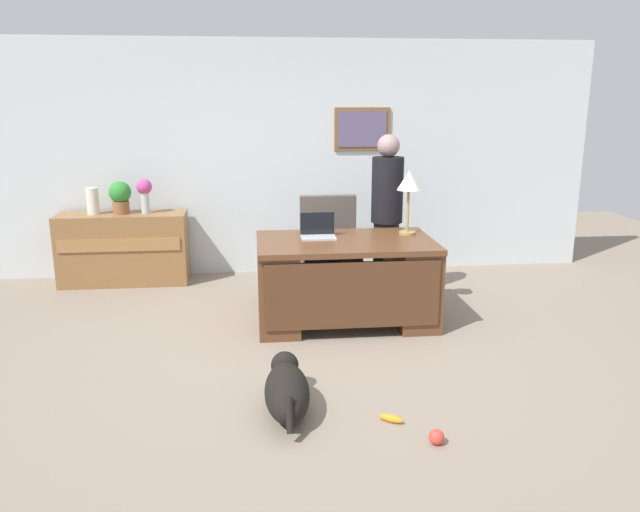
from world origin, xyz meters
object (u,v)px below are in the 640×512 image
object	(u,v)px
credenza	(124,248)
vase_with_flowers	(144,191)
dog_toy_ball	(436,437)
laptop	(318,231)
person_standing	(387,216)
desk_lamp	(409,185)
armchair	(330,250)
dog_lying	(287,389)
desk	(346,279)
dog_toy_bone	(391,418)
potted_plant	(120,196)
vase_empty	(93,201)

from	to	relation	value
credenza	vase_with_flowers	distance (m)	0.70
dog_toy_ball	laptop	bearing A→B (deg)	101.59
person_standing	desk_lamp	size ratio (longest dim) A/B	2.81
armchair	dog_toy_ball	distance (m)	3.14
desk_lamp	dog_lying	bearing A→B (deg)	-124.01
credenza	desk_lamp	bearing A→B (deg)	-24.55
person_standing	desk_lamp	xyz separation A→B (m)	(0.10, -0.47, 0.38)
armchair	dog_toy_ball	world-z (taller)	armchair
desk	person_standing	size ratio (longest dim) A/B	0.95
dog_toy_ball	dog_toy_bone	distance (m)	0.36
vase_with_flowers	potted_plant	xyz separation A→B (m)	(-0.26, 0.00, -0.05)
dog_toy_bone	dog_toy_ball	bearing A→B (deg)	-53.38
desk	person_standing	distance (m)	0.97
person_standing	dog_toy_bone	world-z (taller)	person_standing
desk_lamp	potted_plant	distance (m)	3.21
credenza	laptop	distance (m)	2.51
desk	armchair	bearing A→B (deg)	92.20
desk	credenza	bearing A→B (deg)	146.07
credenza	vase_empty	size ratio (longest dim) A/B	4.82
dog_lying	potted_plant	world-z (taller)	potted_plant
laptop	potted_plant	bearing A→B (deg)	146.11
desk_lamp	vase_empty	bearing A→B (deg)	157.44
armchair	dog_toy_ball	bearing A→B (deg)	-84.89
vase_empty	dog_toy_bone	size ratio (longest dim) A/B	1.74
armchair	dog_toy_bone	size ratio (longest dim) A/B	6.15
laptop	vase_with_flowers	distance (m)	2.27
person_standing	dog_toy_ball	xyz separation A→B (m)	(-0.28, -2.86, -0.83)
credenza	dog_toy_ball	bearing A→B (deg)	-55.73
laptop	dog_toy_ball	distance (m)	2.52
person_standing	desk	bearing A→B (deg)	-127.37
potted_plant	dog_toy_ball	xyz separation A→B (m)	(2.53, -3.72, -0.95)
dog_toy_ball	dog_lying	bearing A→B (deg)	149.38
laptop	desk_lamp	bearing A→B (deg)	2.96
vase_empty	dog_toy_bone	distance (m)	4.41
dog_toy_ball	desk_lamp	bearing A→B (deg)	80.99
desk_lamp	desk	bearing A→B (deg)	-161.15
dog_lying	dog_toy_bone	bearing A→B (deg)	-19.06
laptop	vase_empty	bearing A→B (deg)	149.61
credenza	dog_lying	xyz separation A→B (m)	(1.66, -3.20, -0.24)
vase_empty	vase_with_flowers	bearing A→B (deg)	0.00
credenza	dog_toy_ball	world-z (taller)	credenza
vase_empty	dog_toy_bone	bearing A→B (deg)	-52.71
desk	laptop	distance (m)	0.51
vase_with_flowers	potted_plant	distance (m)	0.27
armchair	desk_lamp	size ratio (longest dim) A/B	1.71
vase_with_flowers	desk	bearing A→B (deg)	-37.34
credenza	person_standing	xyz separation A→B (m)	(2.82, -0.86, 0.48)
dog_toy_bone	desk	bearing A→B (deg)	90.76
person_standing	vase_with_flowers	world-z (taller)	person_standing
credenza	person_standing	distance (m)	2.98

